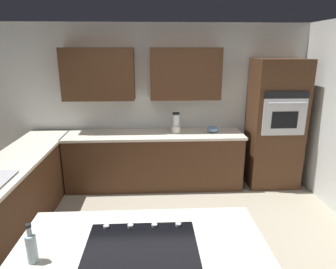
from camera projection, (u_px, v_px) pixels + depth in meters
The scene contains 12 objects.
ground_plane at pixel (165, 253), 3.31m from camera, with size 14.00×14.00×0.00m, color #9E937F.
wall_back at pixel (155, 97), 4.86m from camera, with size 6.00×0.44×2.60m.
lower_cabinets_back at pixel (155, 161), 4.84m from camera, with size 2.80×0.60×0.86m, color #472B19.
countertop_back at pixel (154, 135), 4.71m from camera, with size 2.84×0.64×0.04m, color silver.
lower_cabinets_side at pixel (16, 198), 3.64m from camera, with size 0.60×2.90×0.86m, color #472B19.
countertop_side at pixel (10, 164), 3.51m from camera, with size 0.64×2.94×0.04m, color silver.
island_top at pixel (141, 251), 2.01m from camera, with size 1.74×0.99×0.04m, color silver.
wall_oven at pixel (275, 124), 4.76m from camera, with size 0.80×0.66×2.06m.
cooktop at pixel (141, 247), 2.01m from camera, with size 0.76×0.56×0.03m.
blender at pixel (176, 124), 4.72m from camera, with size 0.15×0.15×0.33m.
mixing_bowl at pixel (213, 129), 4.78m from camera, with size 0.19×0.19×0.10m, color #668CB2.
oil_bottle at pixel (32, 247), 1.85m from camera, with size 0.07×0.07×0.27m.
Camera 1 is at (0.10, 2.81, 2.20)m, focal length 31.57 mm.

